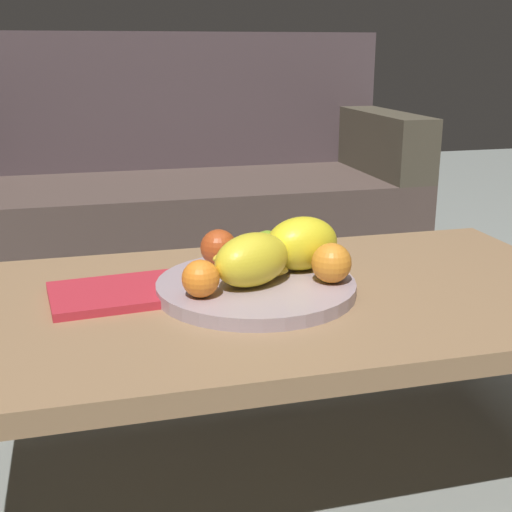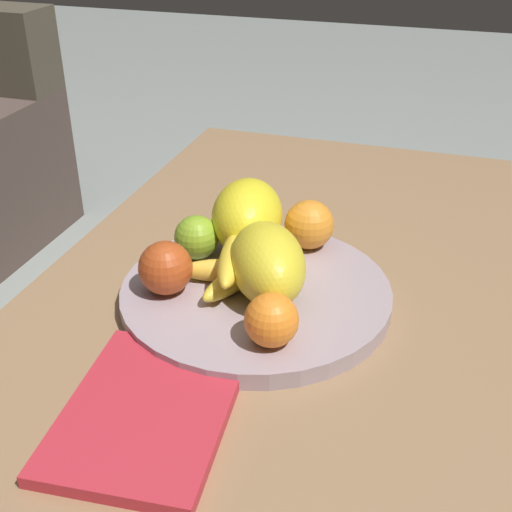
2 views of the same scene
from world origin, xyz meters
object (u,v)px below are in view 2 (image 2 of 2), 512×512
apple_left (196,237)px  banana_bunch (234,268)px  orange_front (272,320)px  orange_left (309,225)px  melon_large_front (247,216)px  magazine (148,411)px  melon_smaller_beside (268,263)px  fruit_bowl (256,294)px  apple_front (166,268)px  coffee_table (269,310)px

apple_left → banana_bunch: apple_left is taller
orange_front → orange_left: (0.25, 0.02, 0.00)m
melon_large_front → apple_left: (-0.05, 0.06, -0.02)m
banana_bunch → magazine: bearing=177.0°
melon_smaller_beside → orange_front: size_ratio=2.35×
fruit_bowl → orange_left: size_ratio=5.01×
melon_smaller_beside → apple_front: (-0.04, 0.14, -0.01)m
apple_front → coffee_table: bearing=-54.6°
apple_front → banana_bunch: size_ratio=0.49×
magazine → fruit_bowl: bearing=-15.1°
fruit_bowl → magazine: bearing=170.2°
coffee_table → apple_front: apple_front is taller
coffee_table → magazine: magazine is taller
melon_large_front → apple_left: melon_large_front is taller
coffee_table → orange_front: bearing=-162.6°
fruit_bowl → orange_left: 0.15m
fruit_bowl → melon_large_front: bearing=24.4°
apple_front → fruit_bowl: bearing=-67.1°
coffee_table → apple_front: 0.18m
orange_left → apple_left: size_ratio=1.14×
orange_front → apple_left: orange_front is taller
apple_left → apple_front: bearing=177.7°
apple_left → fruit_bowl: bearing=-115.6°
orange_left → banana_bunch: 0.16m
orange_front → magazine: size_ratio=0.27×
orange_left → coffee_table: bearing=160.9°
apple_front → apple_left: bearing=-2.3°
coffee_table → orange_left: orange_left is taller
fruit_bowl → apple_front: (-0.05, 0.11, 0.05)m
apple_front → apple_left: 0.10m
melon_large_front → apple_left: 0.08m
melon_large_front → apple_front: bearing=157.0°
melon_smaller_beside → fruit_bowl: bearing=57.4°
melon_smaller_beside → banana_bunch: (0.01, 0.05, -0.02)m
apple_left → melon_large_front: bearing=-48.9°
melon_large_front → banana_bunch: melon_large_front is taller
apple_left → magazine: bearing=-168.0°
magazine → melon_smaller_beside: bearing=-20.2°
fruit_bowl → melon_smaller_beside: (-0.01, -0.02, 0.06)m
magazine → orange_left: bearing=-17.7°
coffee_table → apple_left: size_ratio=18.94×
orange_front → fruit_bowl: bearing=26.2°
fruit_bowl → orange_front: 0.14m
orange_front → apple_front: (0.07, 0.17, 0.00)m
coffee_table → banana_bunch: (-0.04, 0.04, 0.09)m
melon_large_front → orange_left: melon_large_front is taller
fruit_bowl → apple_front: bearing=112.9°
orange_left → melon_large_front: bearing=107.8°
coffee_table → melon_large_front: bearing=39.9°
melon_large_front → apple_left: size_ratio=2.25×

